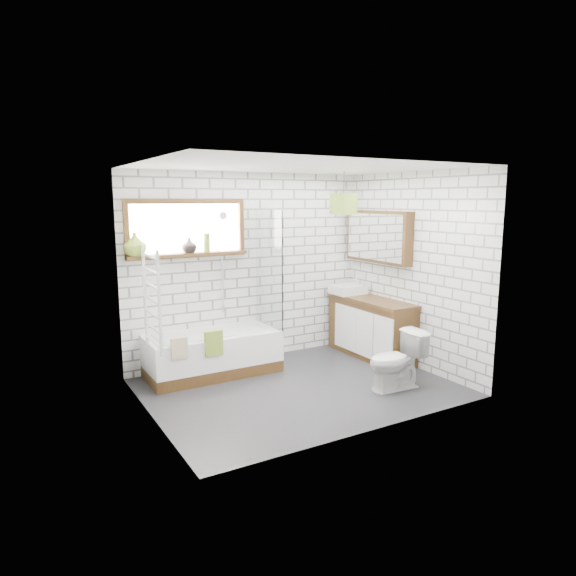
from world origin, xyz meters
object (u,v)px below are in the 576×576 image
bathtub (213,354)px  basin (348,289)px  toilet (396,360)px  pendant (344,204)px  vanity (371,328)px

bathtub → basin: 2.18m
bathtub → toilet: size_ratio=2.40×
bathtub → pendant: (1.57, -0.53, 1.84)m
bathtub → basin: basin is taller
vanity → basin: 0.66m
bathtub → basin: (2.09, 0.04, 0.62)m
toilet → bathtub: bearing=-129.4°
bathtub → vanity: size_ratio=1.13×
basin → pendant: 1.44m
bathtub → vanity: (2.15, -0.42, 0.15)m
bathtub → vanity: vanity is taller
toilet → pendant: 2.03m
vanity → basin: bearing=97.4°
bathtub → pendant: size_ratio=4.63×
pendant → bathtub: bearing=161.4°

